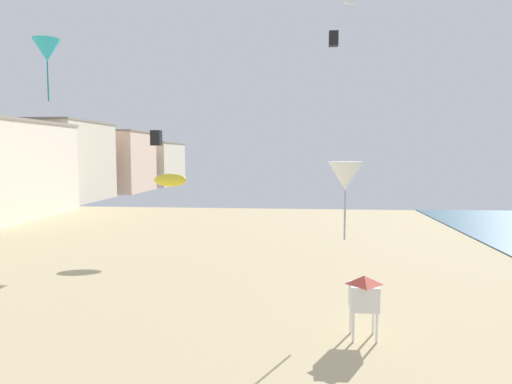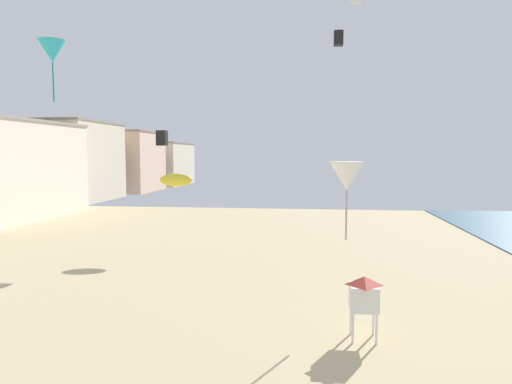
# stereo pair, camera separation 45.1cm
# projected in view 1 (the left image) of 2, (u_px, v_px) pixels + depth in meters

# --- Properties ---
(boardwalk_hotel_far) EXTENTS (12.32, 16.26, 12.28)m
(boardwalk_hotel_far) POSITION_uv_depth(u_px,v_px,m) (58.00, 161.00, 70.66)
(boardwalk_hotel_far) COLOR beige
(boardwalk_hotel_far) RESTS_ON ground
(boardwalk_hotel_distant) EXTENTS (15.16, 14.83, 11.59)m
(boardwalk_hotel_distant) POSITION_uv_depth(u_px,v_px,m) (107.00, 161.00, 88.90)
(boardwalk_hotel_distant) COLOR beige
(boardwalk_hotel_distant) RESTS_ON ground
(boardwalk_hotel_furthest) EXTENTS (17.00, 18.27, 9.90)m
(boardwalk_hotel_furthest) POSITION_uv_depth(u_px,v_px,m) (141.00, 164.00, 107.44)
(boardwalk_hotel_furthest) COLOR beige
(boardwalk_hotel_furthest) RESTS_ON ground
(lifeguard_stand) EXTENTS (1.10, 1.10, 2.55)m
(lifeguard_stand) POSITION_uv_depth(u_px,v_px,m) (364.00, 293.00, 18.25)
(lifeguard_stand) COLOR white
(lifeguard_stand) RESTS_ON ground
(kite_black_box) EXTENTS (0.62, 0.62, 0.98)m
(kite_black_box) POSITION_uv_depth(u_px,v_px,m) (334.00, 39.00, 31.27)
(kite_black_box) COLOR black
(kite_white_parafoil) EXTENTS (1.36, 0.38, 0.53)m
(kite_white_parafoil) POSITION_uv_depth(u_px,v_px,m) (351.00, 1.00, 38.99)
(kite_white_parafoil) COLOR white
(kite_black_box_2) EXTENTS (0.75, 0.75, 1.17)m
(kite_black_box_2) POSITION_uv_depth(u_px,v_px,m) (156.00, 138.00, 35.54)
(kite_black_box_2) COLOR black
(kite_cyan_delta) EXTENTS (1.51, 1.51, 3.43)m
(kite_cyan_delta) POSITION_uv_depth(u_px,v_px,m) (47.00, 50.00, 25.62)
(kite_cyan_delta) COLOR #2DB7CC
(kite_yellow_parafoil) EXTENTS (2.57, 0.71, 1.00)m
(kite_yellow_parafoil) POSITION_uv_depth(u_px,v_px,m) (170.00, 180.00, 35.29)
(kite_yellow_parafoil) COLOR yellow
(kite_white_delta) EXTENTS (1.58, 1.58, 3.59)m
(kite_white_delta) POSITION_uv_depth(u_px,v_px,m) (345.00, 176.00, 20.92)
(kite_white_delta) COLOR white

